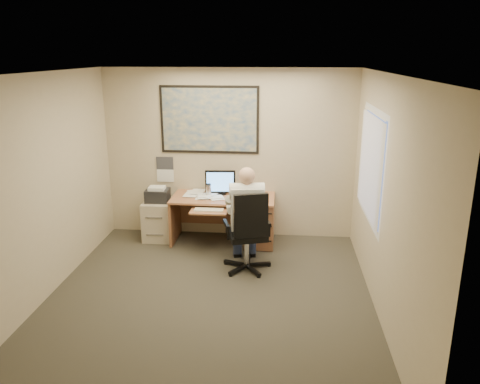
# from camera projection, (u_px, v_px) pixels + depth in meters

# --- Properties ---
(room_shell) EXTENTS (4.00, 4.50, 2.70)m
(room_shell) POSITION_uv_depth(u_px,v_px,m) (206.00, 195.00, 5.33)
(room_shell) COLOR #36332A
(room_shell) RESTS_ON ground
(desk) EXTENTS (1.60, 0.97, 1.13)m
(desk) POSITION_uv_depth(u_px,v_px,m) (244.00, 216.00, 7.38)
(desk) COLOR #AB6E49
(desk) RESTS_ON ground
(world_map) EXTENTS (1.56, 0.03, 1.06)m
(world_map) POSITION_uv_depth(u_px,v_px,m) (209.00, 120.00, 7.33)
(world_map) COLOR #1E4C93
(world_map) RESTS_ON room_shell
(wall_calendar) EXTENTS (0.28, 0.01, 0.42)m
(wall_calendar) POSITION_uv_depth(u_px,v_px,m) (165.00, 169.00, 7.64)
(wall_calendar) COLOR white
(wall_calendar) RESTS_ON room_shell
(window_blinds) EXTENTS (0.06, 1.40, 1.30)m
(window_blinds) POSITION_uv_depth(u_px,v_px,m) (371.00, 166.00, 5.86)
(window_blinds) COLOR #EFE5CE
(window_blinds) RESTS_ON room_shell
(filing_cabinet) EXTENTS (0.46, 0.55, 0.88)m
(filing_cabinet) POSITION_uv_depth(u_px,v_px,m) (159.00, 216.00, 7.55)
(filing_cabinet) COLOR beige
(filing_cabinet) RESTS_ON ground
(office_chair) EXTENTS (0.87, 0.87, 1.17)m
(office_chair) POSITION_uv_depth(u_px,v_px,m) (245.00, 247.00, 6.44)
(office_chair) COLOR black
(office_chair) RESTS_ON ground
(person) EXTENTS (0.72, 0.94, 1.45)m
(person) POSITION_uv_depth(u_px,v_px,m) (247.00, 219.00, 6.40)
(person) COLOR white
(person) RESTS_ON office_chair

